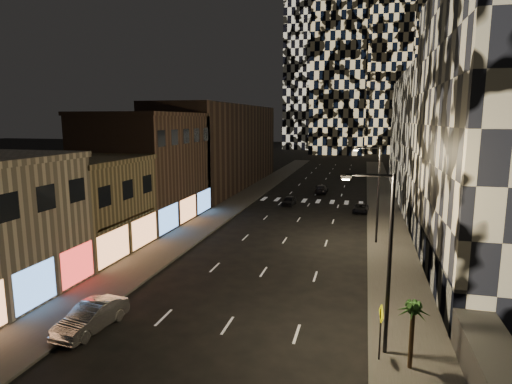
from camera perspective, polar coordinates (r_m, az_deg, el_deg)
The scene contains 19 objects.
sidewalk_left at distance 64.17m, azimuth -1.52°, elevation -0.71°, with size 4.00×120.00×0.15m, color #47443F.
sidewalk_right at distance 61.88m, azimuth 16.60°, elevation -1.51°, with size 4.00×120.00×0.15m, color #47443F.
curb_left at distance 63.64m, azimuth 0.30°, elevation -0.80°, with size 0.20×120.00×0.15m, color #4C4C47.
curb_right at distance 61.82m, azimuth 14.66°, elevation -1.43°, with size 0.20×120.00×0.15m, color #4C4C47.
retail_tan at distance 40.64m, azimuth -22.66°, elevation -1.93°, with size 10.00×10.00×8.00m, color olive.
retail_brown at distance 50.74m, azimuth -14.35°, elevation 2.98°, with size 10.00×15.00×12.00m, color #4B352A.
retail_filler_left at distance 74.90m, azimuth -4.64°, elevation 6.09°, with size 10.00×40.00×14.00m, color #4B352A.
midrise_base at distance 37.01m, azimuth 21.75°, elevation -6.95°, with size 0.60×25.00×3.00m, color #383838.
plinth_right at distance 22.31m, azimuth 29.22°, elevation -20.17°, with size 2.00×8.00×2.00m, color #383838.
midrise_filler_right at distance 68.97m, azimuth 25.13°, elevation 6.57°, with size 16.00×40.00×18.00m, color #232326.
tower_center_low at distance 155.20m, azimuth 11.39°, elevation 22.86°, with size 18.00×18.00×95.00m, color black.
streetlight_near at distance 21.69m, azimuth 16.80°, elevation -7.64°, with size 2.55×0.25×9.00m.
streetlight_far at distance 41.22m, azimuth 15.69°, elevation 0.53°, with size 2.55×0.25×9.00m.
car_silver_parked at distance 26.48m, azimuth -21.11°, elevation -15.28°, with size 1.64×4.69×1.55m, color #999A9F.
car_dark_midlane at distance 58.69m, azimuth 4.42°, elevation -1.17°, with size 1.49×3.71×1.26m, color black.
car_dark_oncoming at distance 68.84m, azimuth 8.71°, elevation 0.39°, with size 1.88×4.63×1.34m, color black.
car_dark_rightlane at distance 55.44m, azimuth 13.77°, elevation -2.16°, with size 1.80×3.89×1.08m, color black.
ped_sign at distance 22.18m, azimuth 16.30°, elevation -16.32°, with size 0.17×0.94×2.82m.
palm_tree at distance 21.63m, azimuth 20.21°, elevation -14.94°, with size 1.64×1.68×3.29m.
Camera 1 is at (7.22, -10.72, 11.66)m, focal length 30.00 mm.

